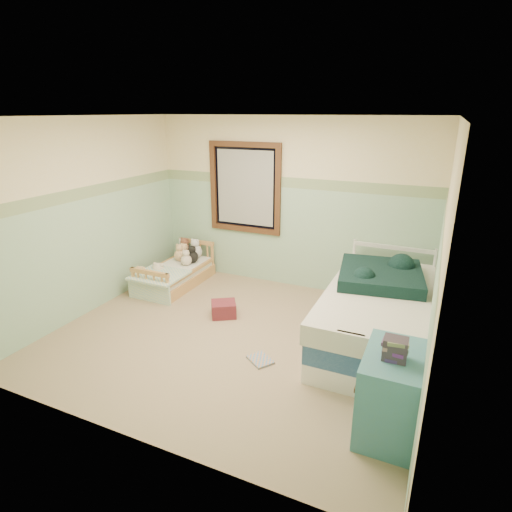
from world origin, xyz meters
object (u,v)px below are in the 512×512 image
at_px(red_pillow, 224,309).
at_px(plush_floor_cream, 159,279).
at_px(plush_floor_tan, 142,281).
at_px(twin_bed_frame, 376,334).
at_px(toddler_bed_frame, 176,279).
at_px(dresser, 390,393).
at_px(floor_book, 260,360).

bearing_deg(red_pillow, plush_floor_cream, 162.46).
bearing_deg(plush_floor_tan, red_pillow, -11.02).
bearing_deg(red_pillow, twin_bed_frame, 3.73).
relative_size(twin_bed_frame, red_pillow, 6.97).
distance_m(toddler_bed_frame, red_pillow, 1.33).
distance_m(dresser, red_pillow, 2.59).
bearing_deg(plush_floor_tan, dresser, -22.44).
xyz_separation_m(dresser, floor_book, (-1.38, 0.50, -0.35)).
distance_m(plush_floor_cream, plush_floor_tan, 0.26).
xyz_separation_m(twin_bed_frame, red_pillow, (-1.93, -0.13, -0.01)).
height_order(plush_floor_tan, red_pillow, plush_floor_tan).
distance_m(toddler_bed_frame, plush_floor_tan, 0.52).
relative_size(plush_floor_tan, floor_book, 0.87).
bearing_deg(dresser, floor_book, 159.98).
distance_m(toddler_bed_frame, plush_floor_cream, 0.27).
xyz_separation_m(twin_bed_frame, floor_book, (-1.07, -0.89, -0.10)).
relative_size(plush_floor_cream, floor_book, 1.00).
bearing_deg(plush_floor_cream, dresser, -25.31).
bearing_deg(plush_floor_cream, toddler_bed_frame, 50.35).
xyz_separation_m(plush_floor_tan, red_pillow, (1.57, -0.31, -0.02)).
xyz_separation_m(toddler_bed_frame, floor_book, (2.03, -1.39, -0.07)).
distance_m(plush_floor_tan, floor_book, 2.66).
bearing_deg(toddler_bed_frame, twin_bed_frame, -9.17).
xyz_separation_m(plush_floor_tan, floor_book, (2.43, -1.07, -0.10)).
bearing_deg(plush_floor_cream, floor_book, -28.42).
bearing_deg(toddler_bed_frame, floor_book, -34.45).
height_order(twin_bed_frame, dresser, dresser).
distance_m(twin_bed_frame, dresser, 1.45).
xyz_separation_m(toddler_bed_frame, twin_bed_frame, (3.10, -0.50, 0.03)).
distance_m(toddler_bed_frame, twin_bed_frame, 3.14).
height_order(plush_floor_cream, dresser, dresser).
bearing_deg(dresser, twin_bed_frame, 102.62).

